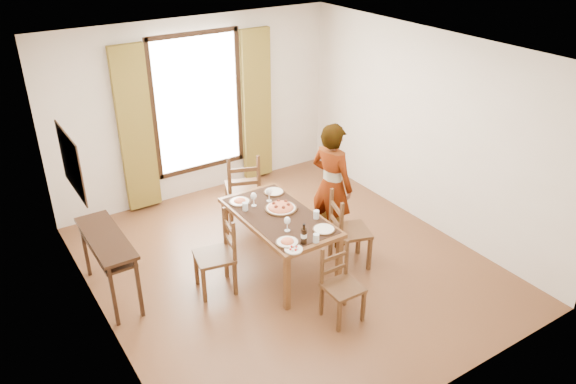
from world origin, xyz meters
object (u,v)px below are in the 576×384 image
dining_table (279,220)px  pasta_platter (281,206)px  console_table (107,245)px  man (332,185)px

dining_table → pasta_platter: 0.19m
dining_table → pasta_platter: size_ratio=3.98×
console_table → dining_table: size_ratio=0.75×
pasta_platter → man: bearing=2.7°
console_table → dining_table: console_table is taller
dining_table → console_table: bearing=163.1°
man → pasta_platter: bearing=77.0°
console_table → dining_table: 2.00m
dining_table → man: bearing=8.9°
man → pasta_platter: size_ratio=4.25×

